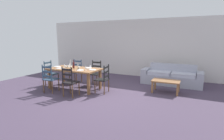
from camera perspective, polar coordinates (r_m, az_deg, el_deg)
ground_plane at (r=5.87m, az=-3.24°, el=-7.85°), size 9.60×9.60×0.02m
wall_far at (r=8.63m, az=7.36°, el=7.11°), size 9.60×0.16×2.70m
dining_table at (r=6.46m, az=-12.20°, el=-0.23°), size 1.90×0.96×0.75m
dining_chair_near_left at (r=6.27m, az=-19.62°, el=-2.65°), size 0.45×0.43×0.96m
dining_chair_near_right at (r=5.64m, az=-13.59°, el=-3.73°), size 0.42×0.40×0.96m
dining_chair_far_left at (r=7.36m, az=-11.59°, el=-0.40°), size 0.43×0.41×0.96m
dining_chair_far_right at (r=6.89m, az=-5.45°, el=-0.95°), size 0.44×0.42×0.96m
dining_chair_head_west at (r=7.24m, az=-19.40°, el=-0.96°), size 0.41×0.43×0.96m
dining_chair_head_east at (r=5.86m, az=-2.86°, el=-2.91°), size 0.42×0.44×0.96m
dinner_plate_near_left at (r=6.54m, az=-16.69°, el=0.55°), size 0.24×0.24×0.02m
fork_near_left at (r=6.64m, az=-17.65°, el=0.59°), size 0.02×0.17×0.01m
dinner_plate_near_right at (r=5.98m, az=-10.28°, el=-0.07°), size 0.24×0.24×0.02m
fork_near_right at (r=6.06m, az=-11.42°, el=-0.01°), size 0.02×0.17×0.01m
dinner_plate_far_left at (r=6.91m, az=-13.92°, el=1.18°), size 0.24×0.24×0.02m
fork_far_left at (r=7.01m, az=-14.87°, el=1.21°), size 0.02×0.17×0.01m
dinner_plate_far_right at (r=6.38m, az=-7.66°, el=0.66°), size 0.24×0.24×0.02m
fork_far_right at (r=6.46m, az=-8.77°, el=0.70°), size 0.02×0.17×0.01m
dinner_plate_head_west at (r=6.94m, az=-17.33°, el=1.06°), size 0.24×0.24×0.02m
fork_head_west at (r=7.04m, az=-18.23°, el=1.09°), size 0.02×0.17×0.01m
dinner_plate_head_east at (r=6.00m, az=-6.32°, el=0.08°), size 0.24×0.24×0.02m
fork_head_east at (r=6.08m, az=-7.52°, el=0.13°), size 0.02×0.17×0.01m
wine_bottle at (r=6.45m, az=-12.43°, el=1.60°), size 0.07×0.07×0.32m
wine_glass_near_left at (r=6.52m, az=-15.20°, el=1.50°), size 0.06×0.06×0.16m
wine_glass_near_right at (r=5.98m, az=-8.58°, el=0.99°), size 0.06×0.06×0.16m
wine_glass_far_left at (r=6.71m, az=-13.66°, el=1.81°), size 0.06×0.06×0.16m
wine_glass_far_right at (r=6.18m, az=-7.15°, el=1.31°), size 0.06×0.06×0.16m
coffee_cup_primary at (r=6.24m, az=-10.65°, el=0.69°), size 0.07×0.07×0.09m
coffee_cup_secondary at (r=6.64m, az=-14.22°, el=1.13°), size 0.07×0.07×0.09m
candle_tall at (r=6.55m, az=-13.39°, el=1.42°), size 0.05×0.05×0.30m
candle_short at (r=6.28m, az=-11.02°, el=0.81°), size 0.05×0.05×0.19m
couch at (r=7.37m, az=18.80°, el=-2.20°), size 2.30×0.85×0.80m
coffee_table at (r=6.18m, az=17.16°, el=-3.84°), size 0.90×0.56×0.42m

